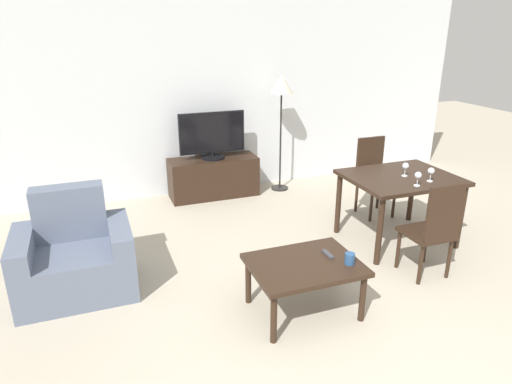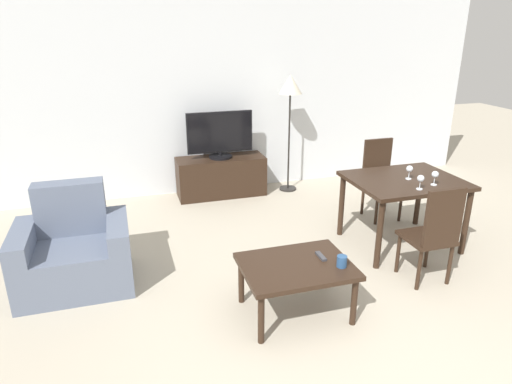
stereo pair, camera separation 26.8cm
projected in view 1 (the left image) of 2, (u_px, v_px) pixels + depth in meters
The scene contains 15 objects.
ground_plane at pixel (380, 370), 3.16m from camera, with size 18.00×18.00×0.00m, color #B2A893.
wall_back at pixel (216, 94), 6.17m from camera, with size 7.54×0.06×2.70m.
armchair at pixel (75, 258), 4.01m from camera, with size 0.97×0.74×0.91m.
tv_stand at pixel (213, 177), 6.24m from camera, with size 1.19×0.44×0.54m.
tv at pixel (212, 136), 6.04m from camera, with size 0.89×0.31×0.63m.
coffee_table at pixel (304, 269), 3.67m from camera, with size 0.87×0.67×0.45m.
dining_table at pixel (400, 184), 4.83m from camera, with size 1.12×0.90×0.74m.
dining_chair_near at pixel (434, 227), 4.14m from camera, with size 0.40×0.40×0.95m.
dining_chair_far at pixel (373, 173), 5.61m from camera, with size 0.40×0.40×0.95m.
floor_lamp at pixel (281, 91), 6.11m from camera, with size 0.31×0.31×1.62m.
remote_primary at pixel (328, 254), 3.76m from camera, with size 0.04×0.15×0.02m.
cup_white_near at pixel (350, 259), 3.62m from camera, with size 0.08×0.08×0.09m.
wine_glass_left at pixel (418, 176), 4.46m from camera, with size 0.07×0.07×0.15m.
wine_glass_center at pixel (406, 167), 4.75m from camera, with size 0.07×0.07×0.15m.
wine_glass_right at pixel (431, 172), 4.59m from camera, with size 0.07×0.07×0.15m.
Camera 1 is at (-1.69, -2.07, 2.26)m, focal length 32.00 mm.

